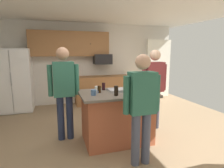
# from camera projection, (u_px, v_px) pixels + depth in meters

# --- Properties ---
(floor) EXTENTS (7.04, 7.04, 0.00)m
(floor) POSITION_uv_depth(u_px,v_px,m) (105.00, 137.00, 3.69)
(floor) COLOR #937A5B
(floor) RESTS_ON ground
(back_wall) EXTENTS (6.40, 0.10, 2.60)m
(back_wall) POSITION_uv_depth(u_px,v_px,m) (83.00, 64.00, 6.11)
(back_wall) COLOR silver
(back_wall) RESTS_ON ground
(french_door_window_panel) EXTENTS (0.90, 0.06, 2.00)m
(french_door_window_panel) POSITION_uv_depth(u_px,v_px,m) (158.00, 69.00, 6.52)
(french_door_window_panel) COLOR white
(french_door_window_panel) RESTS_ON ground
(cabinet_run_upper) EXTENTS (2.40, 0.38, 0.75)m
(cabinet_run_upper) POSITION_uv_depth(u_px,v_px,m) (70.00, 44.00, 5.69)
(cabinet_run_upper) COLOR #936038
(cabinet_run_lower) EXTENTS (1.80, 0.63, 0.90)m
(cabinet_run_lower) POSITION_uv_depth(u_px,v_px,m) (103.00, 90.00, 6.12)
(cabinet_run_lower) COLOR #936038
(cabinet_run_lower) RESTS_ON ground
(refrigerator) EXTENTS (0.93, 0.76, 1.77)m
(refrigerator) POSITION_uv_depth(u_px,v_px,m) (14.00, 81.00, 5.20)
(refrigerator) COLOR white
(refrigerator) RESTS_ON ground
(microwave_over_range) EXTENTS (0.56, 0.40, 0.32)m
(microwave_over_range) POSITION_uv_depth(u_px,v_px,m) (103.00, 59.00, 5.97)
(microwave_over_range) COLOR black
(kitchen_island) EXTENTS (1.35, 0.94, 0.94)m
(kitchen_island) POSITION_uv_depth(u_px,v_px,m) (117.00, 116.00, 3.48)
(kitchen_island) COLOR #AD5638
(kitchen_island) RESTS_ON ground
(person_elder_center) EXTENTS (0.57, 0.23, 1.73)m
(person_elder_center) POSITION_uv_depth(u_px,v_px,m) (154.00, 84.00, 3.96)
(person_elder_center) COLOR #383842
(person_elder_center) RESTS_ON ground
(person_guest_left) EXTENTS (0.57, 0.22, 1.65)m
(person_guest_left) POSITION_uv_depth(u_px,v_px,m) (142.00, 103.00, 2.66)
(person_guest_left) COLOR #4C5166
(person_guest_left) RESTS_ON ground
(person_guest_right) EXTENTS (0.57, 0.23, 1.76)m
(person_guest_right) POSITION_uv_depth(u_px,v_px,m) (64.00, 87.00, 3.46)
(person_guest_right) COLOR #232D4C
(person_guest_right) RESTS_ON ground
(tumbler_amber) EXTENTS (0.07, 0.07, 0.17)m
(tumbler_amber) POSITION_uv_depth(u_px,v_px,m) (116.00, 91.00, 3.13)
(tumbler_amber) COLOR black
(tumbler_amber) RESTS_ON kitchen_island
(glass_short_whisky) EXTENTS (0.07, 0.07, 0.13)m
(glass_short_whisky) POSITION_uv_depth(u_px,v_px,m) (134.00, 86.00, 3.69)
(glass_short_whisky) COLOR black
(glass_short_whisky) RESTS_ON kitchen_island
(glass_dark_ale) EXTENTS (0.07, 0.07, 0.16)m
(glass_dark_ale) POSITION_uv_depth(u_px,v_px,m) (129.00, 90.00, 3.19)
(glass_dark_ale) COLOR black
(glass_dark_ale) RESTS_ON kitchen_island
(glass_pilsner) EXTENTS (0.06, 0.06, 0.13)m
(glass_pilsner) POSITION_uv_depth(u_px,v_px,m) (99.00, 89.00, 3.35)
(glass_pilsner) COLOR #311D0A
(glass_pilsner) RESTS_ON kitchen_island
(mug_blue_stoneware) EXTENTS (0.12, 0.08, 0.09)m
(mug_blue_stoneware) POSITION_uv_depth(u_px,v_px,m) (97.00, 89.00, 3.51)
(mug_blue_stoneware) COLOR white
(mug_blue_stoneware) RESTS_ON kitchen_island
(glass_stout_tall) EXTENTS (0.07, 0.07, 0.14)m
(glass_stout_tall) POSITION_uv_depth(u_px,v_px,m) (103.00, 86.00, 3.60)
(glass_stout_tall) COLOR black
(glass_stout_tall) RESTS_ON kitchen_island
(mug_ceramic_white) EXTENTS (0.13, 0.09, 0.10)m
(mug_ceramic_white) POSITION_uv_depth(u_px,v_px,m) (94.00, 92.00, 3.16)
(mug_ceramic_white) COLOR #4C6B99
(mug_ceramic_white) RESTS_ON kitchen_island
(serving_tray) EXTENTS (0.44, 0.30, 0.04)m
(serving_tray) POSITION_uv_depth(u_px,v_px,m) (120.00, 90.00, 3.51)
(serving_tray) COLOR #B7B7BC
(serving_tray) RESTS_ON kitchen_island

